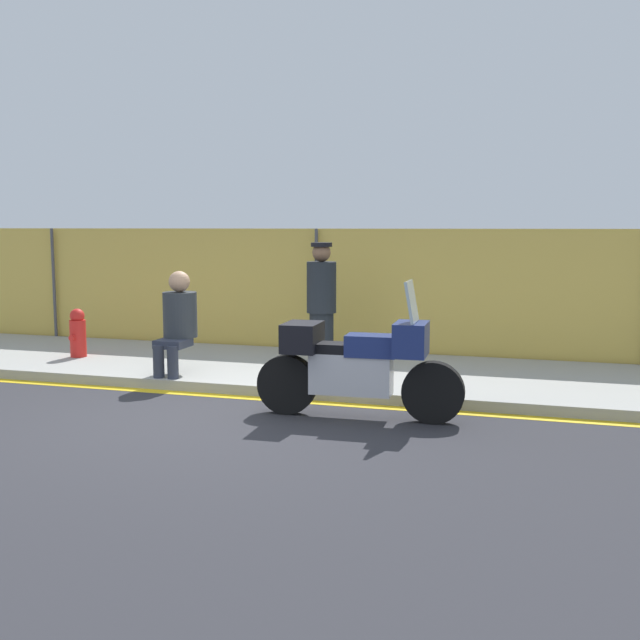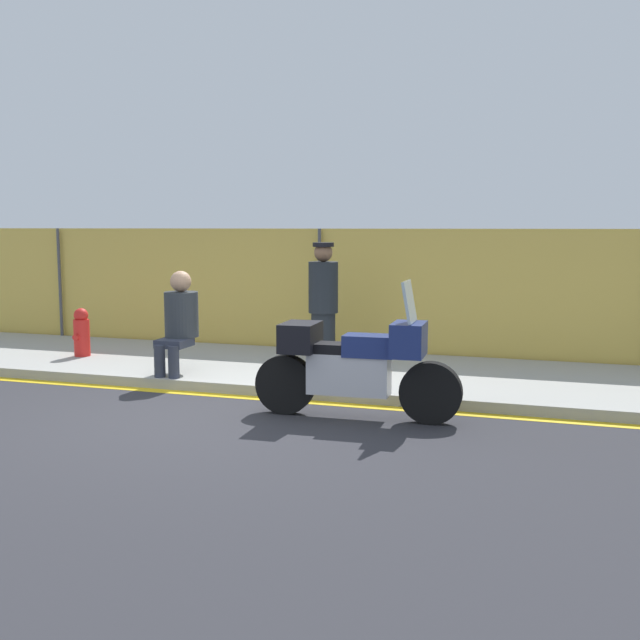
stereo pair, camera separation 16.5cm
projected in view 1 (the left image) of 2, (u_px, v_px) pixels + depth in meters
ground_plane at (209, 418)px, 7.73m from camera, size 120.00×120.00×0.00m
sidewalk at (287, 369)px, 10.04m from camera, size 34.26×2.76×0.12m
curb_paint_stripe at (245, 397)px, 8.66m from camera, size 34.26×0.18×0.01m
storefront_fence at (318, 293)px, 11.33m from camera, size 32.54×0.17×1.94m
motorcycle at (357, 363)px, 7.67m from camera, size 2.17×0.55×1.44m
officer_standing at (321, 302)px, 10.10m from camera, size 0.40×0.40×1.63m
person_seated_on_curb at (178, 318)px, 9.39m from camera, size 0.43×0.69×1.29m
fire_hydrant at (78, 333)px, 10.62m from camera, size 0.23×0.28×0.69m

